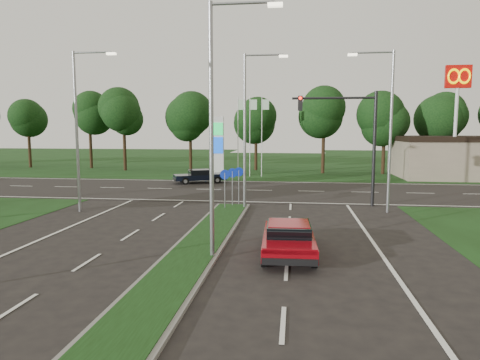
# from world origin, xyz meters

# --- Properties ---
(ground) EXTENTS (160.00, 160.00, 0.00)m
(ground) POSITION_xyz_m (0.00, 0.00, 0.00)
(ground) COLOR black
(ground) RESTS_ON ground
(verge_far) EXTENTS (160.00, 50.00, 0.02)m
(verge_far) POSITION_xyz_m (0.00, 55.00, 0.00)
(verge_far) COLOR black
(verge_far) RESTS_ON ground
(cross_road) EXTENTS (160.00, 12.00, 0.02)m
(cross_road) POSITION_xyz_m (0.00, 24.00, 0.00)
(cross_road) COLOR black
(cross_road) RESTS_ON ground
(median_kerb) EXTENTS (2.00, 26.00, 0.12)m
(median_kerb) POSITION_xyz_m (0.00, 4.00, 0.06)
(median_kerb) COLOR slate
(median_kerb) RESTS_ON ground
(streetlight_median_near) EXTENTS (2.53, 0.22, 9.00)m
(streetlight_median_near) POSITION_xyz_m (1.00, 6.00, 5.08)
(streetlight_median_near) COLOR gray
(streetlight_median_near) RESTS_ON ground
(streetlight_median_far) EXTENTS (2.53, 0.22, 9.00)m
(streetlight_median_far) POSITION_xyz_m (1.00, 16.00, 5.08)
(streetlight_median_far) COLOR gray
(streetlight_median_far) RESTS_ON ground
(streetlight_left_far) EXTENTS (2.53, 0.22, 9.00)m
(streetlight_left_far) POSITION_xyz_m (-8.30, 14.00, 5.08)
(streetlight_left_far) COLOR gray
(streetlight_left_far) RESTS_ON ground
(streetlight_right_far) EXTENTS (2.53, 0.22, 9.00)m
(streetlight_right_far) POSITION_xyz_m (8.80, 16.00, 5.08)
(streetlight_right_far) COLOR gray
(streetlight_right_far) RESTS_ON ground
(traffic_signal) EXTENTS (5.10, 0.42, 7.00)m
(traffic_signal) POSITION_xyz_m (7.19, 18.00, 4.65)
(traffic_signal) COLOR black
(traffic_signal) RESTS_ON ground
(median_signs) EXTENTS (1.16, 1.76, 2.38)m
(median_signs) POSITION_xyz_m (0.00, 16.40, 1.71)
(median_signs) COLOR gray
(median_signs) RESTS_ON ground
(gas_pylon) EXTENTS (5.80, 1.26, 8.00)m
(gas_pylon) POSITION_xyz_m (-3.79, 33.05, 3.20)
(gas_pylon) COLOR silver
(gas_pylon) RESTS_ON ground
(mcdonalds_sign) EXTENTS (2.20, 0.47, 10.40)m
(mcdonalds_sign) POSITION_xyz_m (18.00, 31.97, 7.99)
(mcdonalds_sign) COLOR silver
(mcdonalds_sign) RESTS_ON ground
(treeline_far) EXTENTS (6.00, 6.00, 9.90)m
(treeline_far) POSITION_xyz_m (0.10, 39.93, 6.83)
(treeline_far) COLOR black
(treeline_far) RESTS_ON ground
(red_sedan) EXTENTS (2.02, 4.60, 1.25)m
(red_sedan) POSITION_xyz_m (3.53, 6.85, 0.67)
(red_sedan) COLOR #9C0812
(red_sedan) RESTS_ON ground
(navy_sedan) EXTENTS (4.76, 3.46, 1.21)m
(navy_sedan) POSITION_xyz_m (-4.62, 28.01, 0.65)
(navy_sedan) COLOR black
(navy_sedan) RESTS_ON ground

